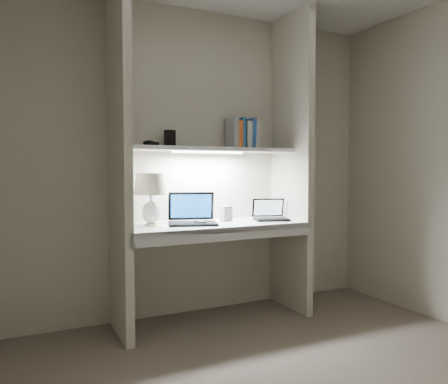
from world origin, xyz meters
TOP-DOWN VIEW (x-y plane):
  - back_wall at (0.00, 1.50)m, footprint 3.20×0.01m
  - alcove_panel_left at (-0.73, 1.23)m, footprint 0.06×0.55m
  - alcove_panel_right at (0.73, 1.23)m, footprint 0.06×0.55m
  - desk at (0.00, 1.23)m, footprint 1.40×0.55m
  - desk_apron at (0.00, 0.96)m, footprint 1.46×0.03m
  - shelf at (0.00, 1.32)m, footprint 1.40×0.36m
  - strip_light at (0.00, 1.32)m, footprint 0.60×0.04m
  - table_lamp at (-0.48, 1.30)m, footprint 0.27×0.27m
  - laptop_main at (-0.17, 1.26)m, footprint 0.44×0.40m
  - laptop_netbook at (0.52, 1.22)m, footprint 0.33×0.31m
  - speaker at (0.15, 1.30)m, footprint 0.10×0.08m
  - mouse at (-0.15, 1.15)m, footprint 0.12×0.10m
  - cable_coil at (-0.08, 1.23)m, footprint 0.13×0.13m
  - sticky_note at (-0.47, 1.20)m, footprint 0.08×0.08m
  - book_row at (0.34, 1.39)m, footprint 0.24×0.17m
  - shelf_box at (-0.30, 1.39)m, footprint 0.08×0.06m
  - shelf_gadget at (-0.48, 1.34)m, footprint 0.12×0.09m

SIDE VIEW (x-z plane):
  - desk_apron at x=0.00m, z-range 0.67..0.77m
  - desk at x=0.00m, z-range 0.73..0.77m
  - sticky_note at x=-0.47m, z-range 0.77..0.77m
  - cable_coil at x=-0.08m, z-range 0.77..0.78m
  - mouse at x=-0.15m, z-range 0.77..0.81m
  - laptop_netbook at x=0.52m, z-range 0.72..0.90m
  - laptop_main at x=-0.17m, z-range 0.70..0.95m
  - speaker at x=0.15m, z-range 0.77..0.89m
  - table_lamp at x=-0.48m, z-range 0.84..1.23m
  - back_wall at x=0.00m, z-range 0.00..2.50m
  - alcove_panel_left at x=-0.73m, z-range 0.00..2.50m
  - alcove_panel_right at x=0.73m, z-range 0.00..2.50m
  - strip_light at x=0.00m, z-range 1.32..1.34m
  - shelf at x=0.00m, z-range 1.34..1.36m
  - shelf_gadget at x=-0.48m, z-range 1.37..1.41m
  - shelf_box at x=-0.30m, z-range 1.37..1.50m
  - book_row at x=0.34m, z-range 1.36..1.62m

